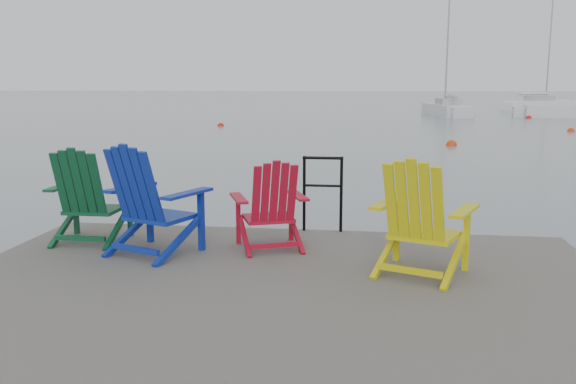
# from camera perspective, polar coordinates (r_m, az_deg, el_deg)

# --- Properties ---
(ground) EXTENTS (400.00, 400.00, 0.00)m
(ground) POSITION_cam_1_polar(r_m,az_deg,el_deg) (5.22, -1.81, -15.31)
(ground) COLOR slate
(ground) RESTS_ON ground
(dock) EXTENTS (6.00, 5.00, 1.40)m
(dock) POSITION_cam_1_polar(r_m,az_deg,el_deg) (5.08, -1.83, -11.77)
(dock) COLOR #302D2A
(dock) RESTS_ON ground
(handrail) EXTENTS (0.48, 0.04, 0.90)m
(handrail) POSITION_cam_1_polar(r_m,az_deg,el_deg) (7.22, 3.27, 0.53)
(handrail) COLOR black
(handrail) RESTS_ON dock
(chair_green) EXTENTS (0.84, 0.78, 1.05)m
(chair_green) POSITION_cam_1_polar(r_m,az_deg,el_deg) (7.04, -18.20, -0.30)
(chair_green) COLOR #0B3E22
(chair_green) RESTS_ON dock
(chair_blue) EXTENTS (1.09, 1.04, 1.13)m
(chair_blue) POSITION_cam_1_polar(r_m,az_deg,el_deg) (6.37, -12.76, -0.72)
(chair_blue) COLOR navy
(chair_blue) RESTS_ON dock
(chair_red) EXTENTS (0.92, 0.88, 0.95)m
(chair_red) POSITION_cam_1_polar(r_m,az_deg,el_deg) (6.42, -1.63, -1.21)
(chair_red) COLOR maroon
(chair_red) RESTS_ON dock
(chair_yellow) EXTENTS (1.04, 1.00, 1.08)m
(chair_yellow) POSITION_cam_1_polar(r_m,az_deg,el_deg) (5.65, 12.29, -2.33)
(chair_yellow) COLOR #C6BC0B
(chair_yellow) RESTS_ON dock
(sailboat_near) EXTENTS (2.93, 7.38, 10.08)m
(sailboat_near) POSITION_cam_1_polar(r_m,az_deg,el_deg) (45.98, 14.57, 7.39)
(sailboat_near) COLOR silver
(sailboat_near) RESTS_ON ground
(sailboat_mid) EXTENTS (7.82, 6.47, 11.25)m
(sailboat_mid) POSITION_cam_1_polar(r_m,az_deg,el_deg) (59.58, 22.67, 7.48)
(sailboat_mid) COLOR white
(sailboat_mid) RESTS_ON ground
(buoy_a) EXTENTS (0.41, 0.41, 0.41)m
(buoy_a) POSITION_cam_1_polar(r_m,az_deg,el_deg) (23.41, 15.04, 4.23)
(buoy_a) COLOR #C0350B
(buoy_a) RESTS_ON ground
(buoy_b) EXTENTS (0.36, 0.36, 0.36)m
(buoy_b) POSITION_cam_1_polar(r_m,az_deg,el_deg) (33.32, -6.32, 6.15)
(buoy_b) COLOR red
(buoy_b) RESTS_ON ground
(buoy_c) EXTENTS (0.35, 0.35, 0.35)m
(buoy_c) POSITION_cam_1_polar(r_m,az_deg,el_deg) (32.38, 24.95, 5.16)
(buoy_c) COLOR red
(buoy_c) RESTS_ON ground
(buoy_d) EXTENTS (0.38, 0.38, 0.38)m
(buoy_d) POSITION_cam_1_polar(r_m,az_deg,el_deg) (43.83, 21.60, 6.43)
(buoy_d) COLOR red
(buoy_d) RESTS_ON ground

